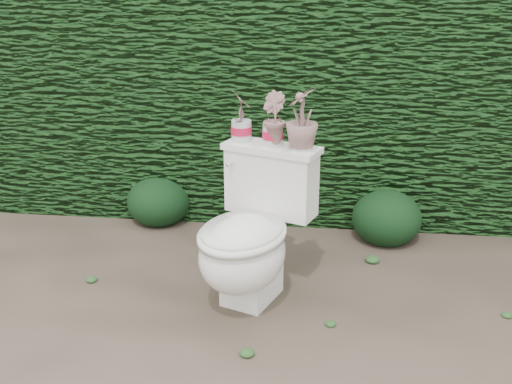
# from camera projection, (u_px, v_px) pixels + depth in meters

# --- Properties ---
(ground) EXTENTS (60.00, 60.00, 0.00)m
(ground) POSITION_uv_depth(u_px,v_px,m) (246.00, 313.00, 3.23)
(ground) COLOR brown
(ground) RESTS_ON ground
(hedge) EXTENTS (8.00, 1.00, 1.60)m
(hedge) POSITION_uv_depth(u_px,v_px,m) (277.00, 91.00, 4.43)
(hedge) COLOR #1D4B19
(hedge) RESTS_ON ground
(toilet) EXTENTS (0.66, 0.79, 0.78)m
(toilet) POSITION_uv_depth(u_px,v_px,m) (250.00, 238.00, 3.22)
(toilet) COLOR white
(toilet) RESTS_ON ground
(potted_plant_left) EXTENTS (0.12, 0.15, 0.25)m
(potted_plant_left) POSITION_uv_depth(u_px,v_px,m) (241.00, 117.00, 3.30)
(potted_plant_left) COLOR #277C26
(potted_plant_left) RESTS_ON toilet
(potted_plant_center) EXTENTS (0.17, 0.18, 0.26)m
(potted_plant_center) POSITION_uv_depth(u_px,v_px,m) (273.00, 121.00, 3.22)
(potted_plant_center) COLOR #277C26
(potted_plant_center) RESTS_ON toilet
(potted_plant_right) EXTENTS (0.18, 0.18, 0.30)m
(potted_plant_right) POSITION_uv_depth(u_px,v_px,m) (302.00, 121.00, 3.15)
(potted_plant_right) COLOR #277C26
(potted_plant_right) RESTS_ON toilet
(liriope_clump_1) EXTENTS (0.42, 0.42, 0.34)m
(liriope_clump_1) POSITION_uv_depth(u_px,v_px,m) (158.00, 197.00, 4.27)
(liriope_clump_1) COLOR black
(liriope_clump_1) RESTS_ON ground
(liriope_clump_2) EXTENTS (0.43, 0.43, 0.35)m
(liriope_clump_2) POSITION_uv_depth(u_px,v_px,m) (387.00, 214.00, 3.99)
(liriope_clump_2) COLOR black
(liriope_clump_2) RESTS_ON ground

